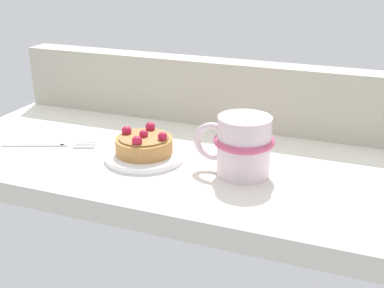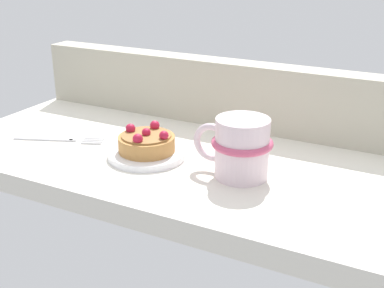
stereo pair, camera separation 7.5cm
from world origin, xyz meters
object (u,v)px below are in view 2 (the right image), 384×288
(dessert_fork, at_px, (60,139))
(raspberry_tart, at_px, (147,142))
(dessert_plate, at_px, (147,154))
(coffee_mug, at_px, (240,147))

(dessert_fork, bearing_deg, raspberry_tart, 3.13)
(dessert_plate, distance_m, raspberry_tart, 0.02)
(dessert_plate, distance_m, coffee_mug, 0.16)
(dessert_plate, xyz_separation_m, coffee_mug, (0.16, 0.00, 0.04))
(raspberry_tart, height_order, dessert_fork, raspberry_tart)
(raspberry_tart, bearing_deg, dessert_plate, -21.89)
(dessert_plate, height_order, dessert_fork, dessert_plate)
(raspberry_tart, distance_m, coffee_mug, 0.16)
(coffee_mug, bearing_deg, dessert_fork, -177.95)
(raspberry_tart, xyz_separation_m, coffee_mug, (0.16, 0.00, 0.02))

